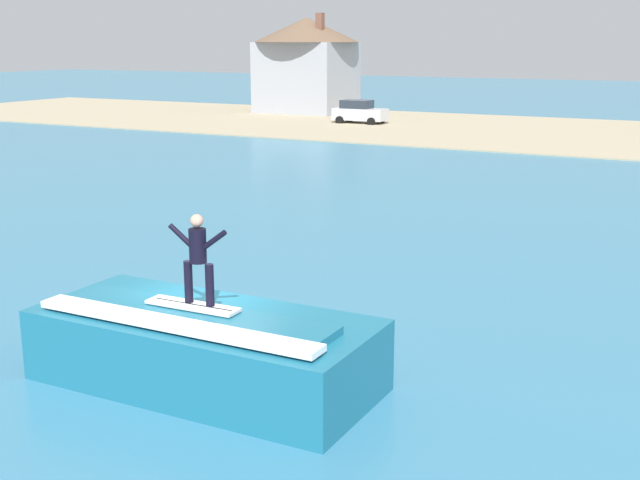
# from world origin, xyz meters

# --- Properties ---
(ground_plane) EXTENTS (260.00, 260.00, 0.00)m
(ground_plane) POSITION_xyz_m (0.00, 0.00, 0.00)
(ground_plane) COLOR teal
(wave_crest) EXTENTS (6.52, 2.86, 1.55)m
(wave_crest) POSITION_xyz_m (0.69, -1.16, 0.73)
(wave_crest) COLOR #1C6985
(wave_crest) RESTS_ON ground_plane
(surfboard) EXTENTS (1.89, 0.48, 0.06)m
(surfboard) POSITION_xyz_m (0.54, -1.26, 1.58)
(surfboard) COLOR white
(surfboard) RESTS_ON wave_crest
(surfer) EXTENTS (1.27, 0.32, 1.70)m
(surfer) POSITION_xyz_m (0.65, -1.19, 2.56)
(surfer) COLOR black
(surfer) RESTS_ON surfboard
(shoreline_bank) EXTENTS (120.00, 23.53, 0.09)m
(shoreline_bank) POSITION_xyz_m (0.00, 46.02, 0.04)
(shoreline_bank) COLOR tan
(shoreline_bank) RESTS_ON ground_plane
(car_near_shore) EXTENTS (4.16, 2.06, 1.86)m
(car_near_shore) POSITION_xyz_m (-18.04, 45.86, 0.94)
(car_near_shore) COLOR silver
(car_near_shore) RESTS_ON ground_plane
(house_with_chimney) EXTENTS (9.42, 9.42, 8.70)m
(house_with_chimney) POSITION_xyz_m (-26.70, 53.13, 4.68)
(house_with_chimney) COLOR #9EA3AD
(house_with_chimney) RESTS_ON ground_plane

